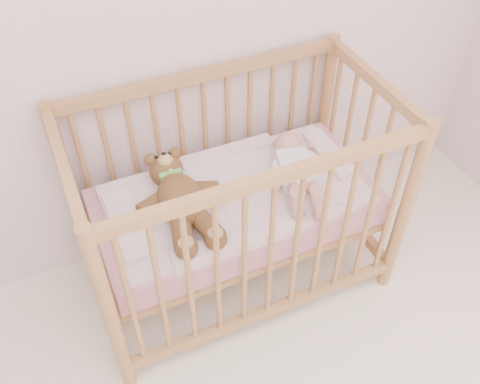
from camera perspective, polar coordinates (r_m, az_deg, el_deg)
wall_back at (r=2.11m, az=-16.70°, el=19.02°), size 4.00×0.02×2.70m
crib at (r=2.37m, az=-0.49°, el=-1.29°), size 1.36×0.76×1.00m
mattress at (r=2.38m, az=-0.49°, el=-1.54°), size 1.22×0.62×0.13m
blanket at (r=2.33m, az=-0.50°, el=-0.26°), size 1.10×0.58×0.06m
baby at (r=2.36m, az=5.93°, el=2.67°), size 0.40×0.60×0.13m
teddy_bear at (r=2.19m, az=-6.28°, el=-0.89°), size 0.42×0.59×0.16m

